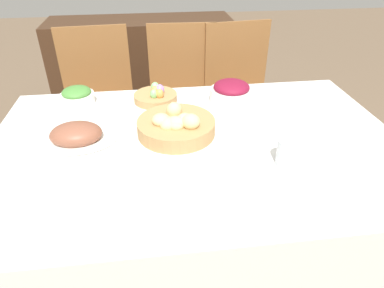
% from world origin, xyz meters
% --- Properties ---
extents(ground_plane, '(12.00, 12.00, 0.00)m').
position_xyz_m(ground_plane, '(0.00, 0.00, 0.00)').
color(ground_plane, brown).
extents(dining_table, '(1.58, 1.04, 0.77)m').
position_xyz_m(dining_table, '(0.00, 0.00, 0.39)').
color(dining_table, silver).
rests_on(dining_table, ground).
extents(chair_far_center, '(0.44, 0.44, 0.98)m').
position_xyz_m(chair_far_center, '(0.04, 0.87, 0.53)').
color(chair_far_center, brown).
rests_on(chair_far_center, ground).
extents(chair_far_left, '(0.45, 0.45, 0.98)m').
position_xyz_m(chair_far_left, '(-0.48, 0.87, 0.53)').
color(chair_far_left, brown).
rests_on(chair_far_left, ground).
extents(chair_far_right, '(0.47, 0.47, 0.98)m').
position_xyz_m(chair_far_right, '(0.41, 0.87, 0.53)').
color(chair_far_right, brown).
rests_on(chair_far_right, ground).
extents(sideboard, '(1.43, 0.44, 0.86)m').
position_xyz_m(sideboard, '(-0.21, 1.67, 0.43)').
color(sideboard, '#3D2616').
rests_on(sideboard, ground).
extents(bread_basket, '(0.31, 0.31, 0.11)m').
position_xyz_m(bread_basket, '(-0.07, 0.07, 0.81)').
color(bread_basket, '#AD8451').
rests_on(bread_basket, dining_table).
extents(egg_basket, '(0.20, 0.20, 0.08)m').
position_xyz_m(egg_basket, '(-0.14, 0.38, 0.80)').
color(egg_basket, '#AD8451').
rests_on(egg_basket, dining_table).
extents(ham_platter, '(0.30, 0.21, 0.08)m').
position_xyz_m(ham_platter, '(-0.45, 0.06, 0.80)').
color(ham_platter, white).
rests_on(ham_platter, dining_table).
extents(beet_salad_bowl, '(0.19, 0.19, 0.10)m').
position_xyz_m(beet_salad_bowl, '(0.21, 0.32, 0.82)').
color(beet_salad_bowl, white).
rests_on(beet_salad_bowl, dining_table).
extents(green_salad_bowl, '(0.15, 0.15, 0.08)m').
position_xyz_m(green_salad_bowl, '(-0.50, 0.39, 0.81)').
color(green_salad_bowl, white).
rests_on(green_salad_bowl, dining_table).
extents(dinner_plate, '(0.24, 0.24, 0.01)m').
position_xyz_m(dinner_plate, '(0.04, -0.34, 0.78)').
color(dinner_plate, white).
rests_on(dinner_plate, dining_table).
extents(fork, '(0.01, 0.18, 0.00)m').
position_xyz_m(fork, '(-0.11, -0.34, 0.78)').
color(fork, silver).
rests_on(fork, dining_table).
extents(knife, '(0.01, 0.18, 0.00)m').
position_xyz_m(knife, '(0.18, -0.34, 0.78)').
color(knife, silver).
rests_on(knife, dining_table).
extents(spoon, '(0.01, 0.18, 0.00)m').
position_xyz_m(spoon, '(0.21, -0.34, 0.78)').
color(spoon, silver).
rests_on(spoon, dining_table).
extents(drinking_cup, '(0.08, 0.08, 0.09)m').
position_xyz_m(drinking_cup, '(0.28, -0.19, 0.82)').
color(drinking_cup, silver).
rests_on(drinking_cup, dining_table).
extents(butter_dish, '(0.12, 0.07, 0.03)m').
position_xyz_m(butter_dish, '(-0.20, -0.16, 0.79)').
color(butter_dish, white).
rests_on(butter_dish, dining_table).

